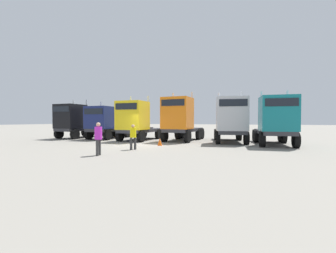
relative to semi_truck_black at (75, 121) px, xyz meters
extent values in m
plane|color=gray|center=(9.70, -3.55, -1.89)|extent=(200.00, 200.00, 0.00)
cube|color=#333338|center=(0.01, 1.23, -0.94)|extent=(2.25, 6.23, 0.30)
cube|color=black|center=(-0.01, -0.65, 0.47)|extent=(2.42, 2.47, 2.51)
cube|color=black|center=(-0.02, -1.90, 1.20)|extent=(2.10, 0.06, 0.55)
cylinder|color=silver|center=(0.96, 0.72, 0.77)|extent=(0.18, 0.18, 3.11)
cylinder|color=silver|center=(-0.94, 0.73, 0.77)|extent=(0.18, 0.18, 3.11)
cylinder|color=#333338|center=(0.02, 2.60, -0.73)|extent=(1.11, 1.11, 0.12)
cylinder|color=black|center=(1.09, -1.19, -1.36)|extent=(0.36, 1.05, 1.05)
cylinder|color=black|center=(-1.11, -1.17, -1.36)|extent=(0.36, 1.05, 1.05)
cylinder|color=black|center=(1.12, 2.73, -1.36)|extent=(0.36, 1.05, 1.05)
cylinder|color=black|center=(-1.08, 2.75, -1.36)|extent=(0.36, 1.05, 1.05)
cylinder|color=black|center=(1.13, 3.83, -1.36)|extent=(0.36, 1.05, 1.05)
cylinder|color=black|center=(-1.07, 3.85, -1.36)|extent=(0.36, 1.05, 1.05)
cube|color=#333338|center=(3.57, 1.56, -0.94)|extent=(2.48, 6.27, 0.30)
cube|color=navy|center=(3.66, -0.32, 0.33)|extent=(2.51, 2.53, 2.23)
cube|color=black|center=(3.72, -1.55, 0.92)|extent=(2.10, 0.14, 0.55)
cylinder|color=silver|center=(4.55, 1.09, 0.63)|extent=(0.19, 0.19, 2.83)
cylinder|color=silver|center=(2.65, 1.00, 0.63)|extent=(0.19, 0.19, 2.83)
cylinder|color=#333338|center=(3.51, 2.91, -0.73)|extent=(1.15, 1.15, 0.12)
cylinder|color=black|center=(4.78, -0.78, -1.36)|extent=(0.40, 1.06, 1.04)
cylinder|color=black|center=(2.58, -0.88, -1.36)|extent=(0.40, 1.06, 1.04)
cylinder|color=black|center=(4.60, 3.09, -1.36)|extent=(0.40, 1.06, 1.04)
cylinder|color=black|center=(2.41, 2.99, -1.36)|extent=(0.40, 1.06, 1.04)
cylinder|color=black|center=(4.55, 4.19, -1.36)|extent=(0.40, 1.06, 1.04)
cylinder|color=black|center=(2.36, 4.09, -1.36)|extent=(0.40, 1.06, 1.04)
cube|color=#333338|center=(7.73, 0.87, -0.95)|extent=(2.33, 6.22, 0.30)
cube|color=yellow|center=(7.77, -1.06, 0.49)|extent=(2.45, 2.37, 2.58)
cube|color=black|center=(7.79, -2.24, 1.26)|extent=(2.10, 0.09, 0.55)
cylinder|color=silver|center=(8.69, 0.27, 0.79)|extent=(0.18, 0.18, 3.18)
cylinder|color=silver|center=(6.79, 0.23, 0.79)|extent=(0.18, 0.18, 3.18)
cylinder|color=#333338|center=(7.70, 2.23, -0.74)|extent=(1.12, 1.12, 0.12)
cylinder|color=black|center=(8.88, -1.50, -1.37)|extent=(0.37, 1.04, 1.03)
cylinder|color=black|center=(6.68, -1.54, -1.37)|extent=(0.37, 1.04, 1.03)
cylinder|color=black|center=(8.79, 2.38, -1.37)|extent=(0.37, 1.04, 1.03)
cylinder|color=black|center=(6.60, 2.33, -1.37)|extent=(0.37, 1.04, 1.03)
cylinder|color=black|center=(8.77, 3.48, -1.37)|extent=(0.37, 1.04, 1.03)
cylinder|color=black|center=(6.57, 3.43, -1.37)|extent=(0.37, 1.04, 1.03)
cube|color=#333338|center=(11.82, 1.70, -0.87)|extent=(2.41, 5.79, 0.30)
cube|color=orange|center=(11.76, -0.04, 0.68)|extent=(2.48, 2.32, 2.80)
cube|color=black|center=(11.71, -1.17, 1.55)|extent=(2.10, 0.12, 0.55)
cylinder|color=silver|center=(12.75, 1.19, 0.98)|extent=(0.19, 0.19, 3.40)
cylinder|color=silver|center=(10.85, 1.26, 0.98)|extent=(0.19, 0.19, 3.40)
cylinder|color=#333338|center=(11.87, 2.96, -0.66)|extent=(1.14, 1.14, 0.12)
cylinder|color=black|center=(12.84, -0.49, -1.33)|extent=(0.39, 1.13, 1.12)
cylinder|color=black|center=(10.64, -0.41, -1.33)|extent=(0.39, 1.13, 1.12)
cylinder|color=black|center=(12.96, 2.92, -1.33)|extent=(0.39, 1.13, 1.12)
cylinder|color=black|center=(10.77, 3.00, -1.33)|extent=(0.39, 1.13, 1.12)
cylinder|color=black|center=(13.00, 4.02, -1.33)|extent=(0.39, 1.13, 1.12)
cylinder|color=black|center=(10.81, 4.10, -1.33)|extent=(0.39, 1.13, 1.12)
cube|color=#333338|center=(16.04, 1.93, -0.94)|extent=(3.42, 6.69, 0.30)
cube|color=#B7BABF|center=(16.43, 0.02, 0.57)|extent=(2.84, 2.90, 2.71)
cube|color=black|center=(16.68, -1.21, 1.40)|extent=(2.07, 0.45, 0.55)
cylinder|color=silver|center=(17.09, 1.57, 0.87)|extent=(0.21, 0.21, 3.31)
cylinder|color=silver|center=(15.22, 1.20, 0.87)|extent=(0.21, 0.21, 3.31)
cylinder|color=#333338|center=(15.77, 3.31, -0.73)|extent=(1.30, 1.30, 0.12)
cylinder|color=black|center=(17.61, -0.29, -1.36)|extent=(0.55, 1.10, 1.05)
cylinder|color=black|center=(15.46, -0.72, -1.36)|extent=(0.55, 1.10, 1.05)
cylinder|color=black|center=(16.81, 3.71, -1.36)|extent=(0.55, 1.10, 1.05)
cylinder|color=black|center=(14.65, 3.28, -1.36)|extent=(0.55, 1.10, 1.05)
cylinder|color=black|center=(16.59, 4.79, -1.36)|extent=(0.55, 1.10, 1.05)
cylinder|color=black|center=(14.43, 4.35, -1.36)|extent=(0.55, 1.10, 1.05)
cube|color=#333338|center=(19.57, 0.82, -0.89)|extent=(2.88, 6.09, 0.30)
cube|color=#14727A|center=(19.78, -0.91, 0.53)|extent=(2.66, 2.66, 2.53)
cube|color=black|center=(19.92, -2.12, 1.27)|extent=(2.09, 0.29, 0.55)
cylinder|color=silver|center=(20.56, 0.54, 0.83)|extent=(0.20, 0.20, 3.13)
cylinder|color=silver|center=(18.68, 0.31, 0.83)|extent=(0.20, 0.20, 3.13)
cylinder|color=#333338|center=(19.42, 2.10, -0.68)|extent=(1.22, 1.22, 0.12)
cylinder|color=black|center=(20.93, -1.27, -1.34)|extent=(0.48, 1.14, 1.10)
cylinder|color=black|center=(18.74, -1.53, -1.34)|extent=(0.48, 1.14, 1.10)
cylinder|color=black|center=(20.51, 2.27, -1.34)|extent=(0.48, 1.14, 1.10)
cylinder|color=black|center=(18.32, 2.02, -1.34)|extent=(0.48, 1.14, 1.10)
cylinder|color=black|center=(20.38, 3.37, -1.34)|extent=(0.48, 1.14, 1.10)
cylinder|color=black|center=(18.19, 3.11, -1.34)|extent=(0.48, 1.14, 1.10)
cylinder|color=#373737|center=(10.73, -6.35, -1.49)|extent=(0.22, 0.22, 0.80)
cylinder|color=#373737|center=(10.90, -6.13, -1.49)|extent=(0.22, 0.22, 0.80)
cylinder|color=yellow|center=(10.82, -6.24, -0.77)|extent=(0.56, 0.56, 0.64)
sphere|color=tan|center=(10.82, -6.24, -0.34)|extent=(0.22, 0.22, 0.22)
cylinder|color=#383838|center=(10.35, -9.24, -1.45)|extent=(0.20, 0.20, 0.88)
cylinder|color=#383838|center=(10.28, -8.97, -1.45)|extent=(0.20, 0.20, 0.88)
cylinder|color=#C42AC2|center=(10.31, -9.11, -0.66)|extent=(0.49, 0.49, 0.70)
sphere|color=tan|center=(10.31, -9.11, -0.19)|extent=(0.24, 0.24, 0.24)
cone|color=#F2590C|center=(11.46, -3.32, -1.60)|extent=(0.36, 0.36, 0.57)
camera|label=1|loc=(18.39, -19.24, 0.02)|focal=24.29mm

